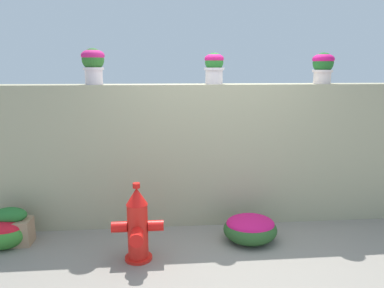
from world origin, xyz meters
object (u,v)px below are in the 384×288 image
potted_plant_1 (93,62)px  potted_plant_3 (323,65)px  fire_hydrant (138,226)px  planter_box (11,227)px  flower_bush_left (4,232)px  flower_bush_right (250,228)px  potted_plant_2 (214,66)px

potted_plant_1 → potted_plant_3: (2.87, -0.03, -0.03)m
fire_hydrant → planter_box: fire_hydrant is taller
potted_plant_3 → flower_bush_left: size_ratio=0.79×
flower_bush_left → planter_box: (0.06, 0.04, 0.04)m
potted_plant_3 → flower_bush_right: bearing=-147.4°
planter_box → potted_plant_3: bearing=7.5°
potted_plant_3 → planter_box: size_ratio=0.86×
potted_plant_2 → flower_bush_right: potted_plant_2 is taller
potted_plant_3 → fire_hydrant: 3.03m
flower_bush_right → planter_box: bearing=176.4°
potted_plant_1 → potted_plant_3: 2.87m
potted_plant_1 → planter_box: potted_plant_1 is taller
fire_hydrant → potted_plant_1: bearing=117.7°
potted_plant_2 → fire_hydrant: bearing=-132.7°
planter_box → flower_bush_left: bearing=-146.2°
potted_plant_2 → potted_plant_3: potted_plant_3 is taller
flower_bush_right → planter_box: planter_box is taller
flower_bush_left → potted_plant_1: bearing=29.9°
potted_plant_1 → potted_plant_2: 1.48m
potted_plant_1 → flower_bush_right: 2.72m
flower_bush_left → flower_bush_right: (2.81, -0.13, -0.01)m
potted_plant_2 → fire_hydrant: 2.15m
flower_bush_right → flower_bush_left: bearing=177.3°
planter_box → potted_plant_1: bearing=29.6°
fire_hydrant → planter_box: (-1.47, 0.49, -0.17)m
potted_plant_1 → flower_bush_left: potted_plant_1 is taller
planter_box → potted_plant_2: bearing=12.3°
potted_plant_3 → flower_bush_left: 4.32m
flower_bush_left → planter_box: 0.08m
planter_box → flower_bush_right: bearing=-3.6°
potted_plant_1 → potted_plant_3: potted_plant_1 is taller
potted_plant_2 → planter_box: (-2.41, -0.53, -1.81)m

